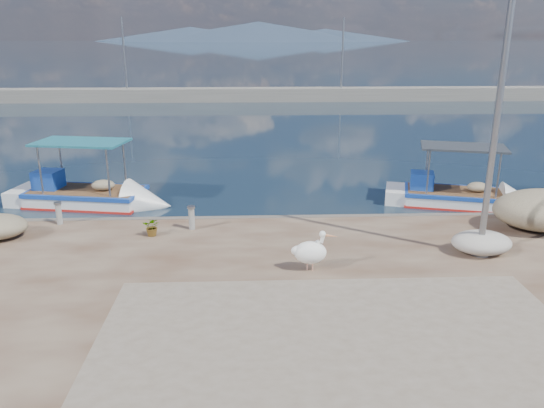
{
  "coord_description": "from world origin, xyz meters",
  "views": [
    {
      "loc": [
        -0.58,
        -10.54,
        5.86
      ],
      "look_at": [
        0.0,
        3.8,
        1.3
      ],
      "focal_mm": 35.0,
      "sensor_mm": 36.0,
      "label": 1
    }
  ],
  "objects": [
    {
      "name": "breakwater",
      "position": [
        -0.0,
        40.0,
        0.6
      ],
      "size": [
        120.0,
        2.2,
        7.5
      ],
      "color": "gray",
      "rests_on": "ground"
    },
    {
      "name": "mountains",
      "position": [
        4.39,
        650.0,
        9.51
      ],
      "size": [
        370.0,
        280.0,
        22.0
      ],
      "color": "#28384C",
      "rests_on": "ground"
    },
    {
      "name": "ground",
      "position": [
        0.0,
        0.0,
        0.0
      ],
      "size": [
        1400.0,
        1400.0,
        0.0
      ],
      "primitive_type": "plane",
      "color": "#162635",
      "rests_on": "ground"
    },
    {
      "name": "potted_plant",
      "position": [
        -3.36,
        3.52,
        0.77
      ],
      "size": [
        0.53,
        0.47,
        0.54
      ],
      "primitive_type": "imported",
      "rotation": [
        0.0,
        0.0,
        -0.1
      ],
      "color": "#33722D",
      "rests_on": "quay"
    },
    {
      "name": "lamp_post",
      "position": [
        5.26,
        1.83,
        3.8
      ],
      "size": [
        0.44,
        0.96,
        7.0
      ],
      "color": "gray",
      "rests_on": "quay"
    },
    {
      "name": "bollard_near",
      "position": [
        -2.32,
        4.0,
        0.88
      ],
      "size": [
        0.23,
        0.23,
        0.7
      ],
      "color": "gray",
      "rests_on": "quay"
    },
    {
      "name": "bollard_far",
      "position": [
        -6.31,
        4.6,
        0.87
      ],
      "size": [
        0.22,
        0.22,
        0.68
      ],
      "color": "gray",
      "rests_on": "quay"
    },
    {
      "name": "boat_left",
      "position": [
        -6.63,
        8.14,
        0.21
      ],
      "size": [
        5.9,
        2.83,
        2.72
      ],
      "rotation": [
        0.0,
        0.0,
        -0.18
      ],
      "color": "white",
      "rests_on": "ground"
    },
    {
      "name": "net_pile_c",
      "position": [
        7.86,
        3.63,
        1.08
      ],
      "size": [
        2.93,
        2.1,
        1.15
      ],
      "primitive_type": "ellipsoid",
      "color": "tan",
      "rests_on": "quay"
    },
    {
      "name": "pelican",
      "position": [
        0.81,
        1.03,
        0.98
      ],
      "size": [
        1.06,
        0.58,
        1.02
      ],
      "rotation": [
        0.0,
        0.0,
        -0.14
      ],
      "color": "tan",
      "rests_on": "quay"
    },
    {
      "name": "quay_patch",
      "position": [
        1.0,
        -3.0,
        0.5
      ],
      "size": [
        9.0,
        7.0,
        0.01
      ],
      "primitive_type": "cube",
      "color": "gray",
      "rests_on": "quay"
    },
    {
      "name": "net_pile_d",
      "position": [
        5.33,
        1.92,
        0.79
      ],
      "size": [
        1.54,
        1.15,
        0.58
      ],
      "primitive_type": "ellipsoid",
      "color": "beige",
      "rests_on": "quay"
    },
    {
      "name": "boat_right",
      "position": [
        6.87,
        7.58,
        0.2
      ],
      "size": [
        5.51,
        3.06,
        2.52
      ],
      "rotation": [
        0.0,
        0.0,
        -0.27
      ],
      "color": "white",
      "rests_on": "ground"
    }
  ]
}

